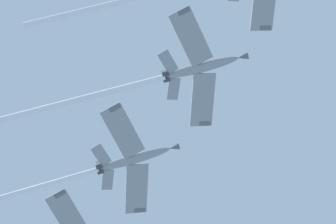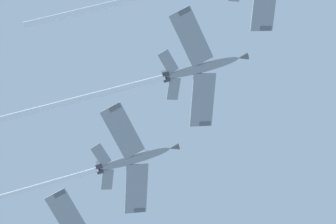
{
  "view_description": "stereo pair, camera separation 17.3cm",
  "coord_description": "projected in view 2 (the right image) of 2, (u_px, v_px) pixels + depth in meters",
  "views": [
    {
      "loc": [
        6.4,
        -19.33,
        1.96
      ],
      "look_at": [
        -39.74,
        -32.11,
        110.37
      ],
      "focal_mm": 80.92,
      "sensor_mm": 36.0,
      "label": 1
    },
    {
      "loc": [
        6.44,
        -19.5,
        1.96
      ],
      "look_at": [
        -39.74,
        -32.11,
        110.37
      ],
      "focal_mm": 80.92,
      "sensor_mm": 36.0,
      "label": 2
    }
  ],
  "objects": [
    {
      "name": "jet_second",
      "position": [
        149.0,
        81.0,
        115.82
      ],
      "size": [
        20.13,
        45.16,
        11.18
      ],
      "color": "gray"
    },
    {
      "name": "jet_third",
      "position": [
        95.0,
        170.0,
        120.14
      ],
      "size": [
        20.13,
        43.38,
        11.89
      ],
      "color": "gray"
    }
  ]
}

